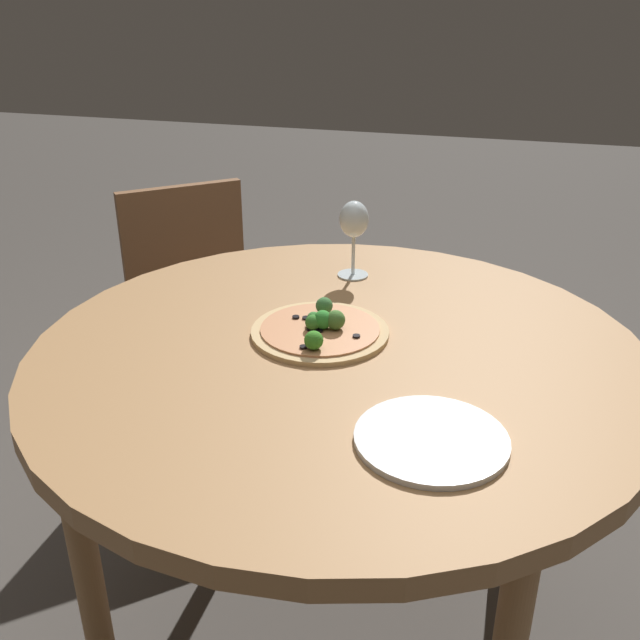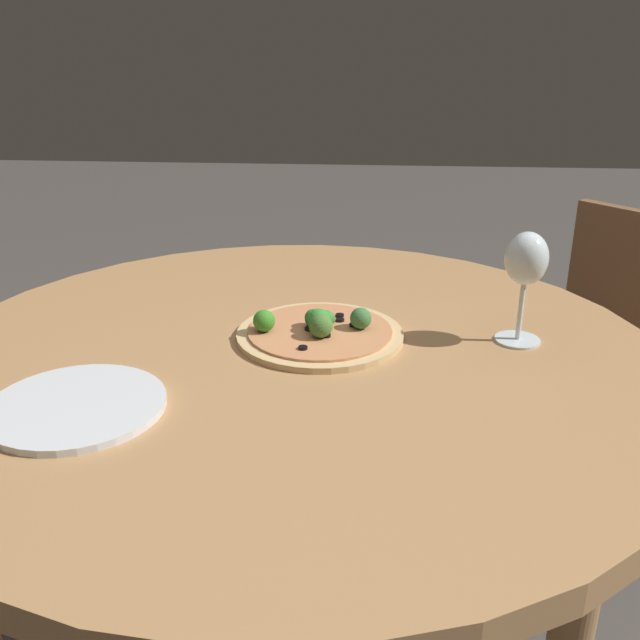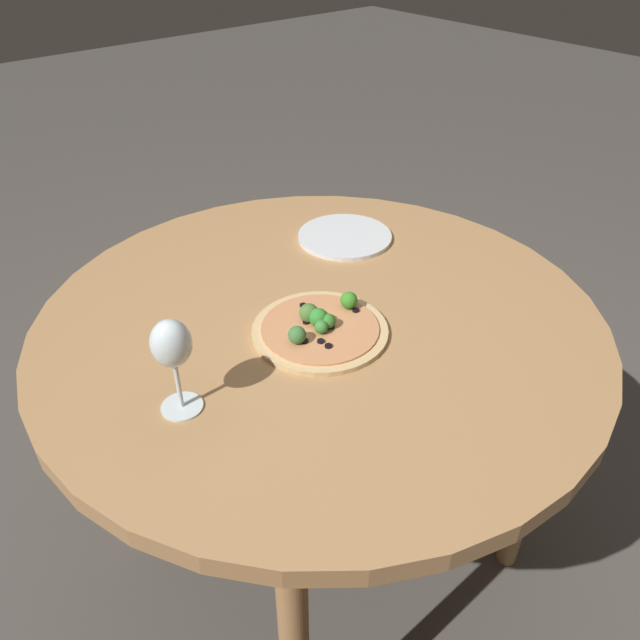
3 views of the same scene
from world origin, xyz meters
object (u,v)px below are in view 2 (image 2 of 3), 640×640
(chair, at_px, (601,371))
(pizza, at_px, (319,331))
(wine_glass, at_px, (526,264))
(plate_near, at_px, (76,406))

(chair, bearing_deg, pizza, -90.55)
(chair, xyz_separation_m, wine_glass, (0.56, -0.33, 0.44))
(pizza, relative_size, plate_near, 1.16)
(wine_glass, height_order, plate_near, wine_glass)
(chair, distance_m, pizza, 0.91)
(chair, bearing_deg, wine_glass, -72.84)
(chair, bearing_deg, plate_near, -90.82)
(wine_glass, bearing_deg, chair, 149.43)
(pizza, distance_m, wine_glass, 0.33)
(pizza, xyz_separation_m, wine_glass, (-0.01, 0.31, 0.11))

